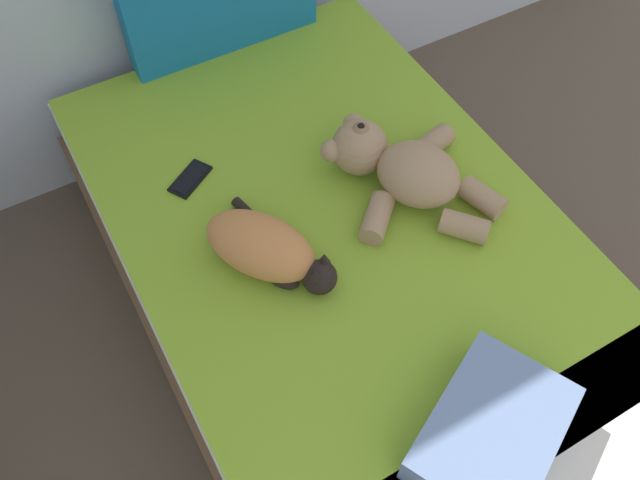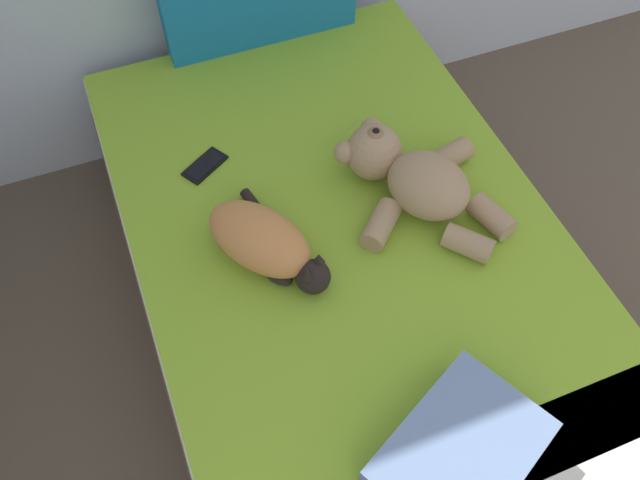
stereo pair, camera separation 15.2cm
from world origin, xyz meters
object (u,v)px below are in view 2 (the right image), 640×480
cat (265,242)px  teddy_bear (412,177)px  bed (343,276)px  cell_phone (205,166)px  throw_pillow (459,455)px

cat → teddy_bear: 0.49m
bed → cell_phone: cell_phone is taller
bed → cell_phone: bearing=129.4°
bed → cell_phone: size_ratio=12.34×
bed → teddy_bear: bearing=12.7°
teddy_bear → throw_pillow: teddy_bear is taller
teddy_bear → cell_phone: (-0.56, 0.34, -0.08)m
teddy_bear → cell_phone: teddy_bear is taller
cat → throw_pillow: 0.76m
cat → teddy_bear: (0.49, 0.06, 0.01)m
cat → bed: bearing=0.7°
teddy_bear → cell_phone: 0.66m
cat → teddy_bear: teddy_bear is taller
teddy_bear → throw_pillow: size_ratio=1.45×
bed → cat: bearing=-179.3°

